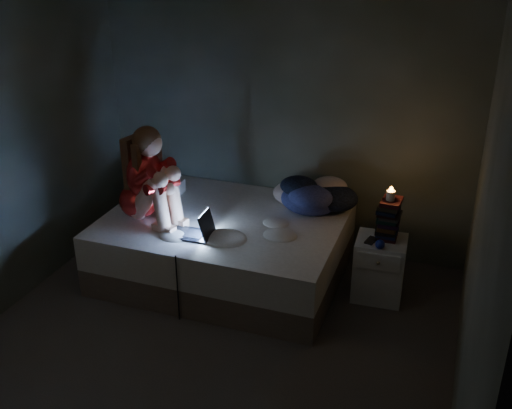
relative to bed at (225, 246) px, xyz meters
The scene contains 13 objects.
floor 1.18m from the bed, 75.32° to the right, with size 3.60×3.80×0.02m, color #4F4743.
wall_back 1.33m from the bed, 70.42° to the left, with size 3.60×0.02×2.60m, color #353D2E.
wall_right 2.58m from the bed, 27.67° to the right, with size 0.02×3.80×2.60m, color #353D2E.
bed is the anchor object (origin of this frame).
pillow 0.92m from the bed, 161.27° to the left, with size 0.45×0.32×0.13m, color white.
woman 1.03m from the bed, 159.01° to the right, with size 0.55×0.36×0.88m, color maroon, non-canonical shape.
laptop 0.60m from the bed, 107.64° to the right, with size 0.35×0.24×0.24m, color black, non-canonical shape.
clothes_pile 0.91m from the bed, 31.11° to the left, with size 0.57×0.45×0.34m, color #18223F, non-canonical shape.
nightstand 1.39m from the bed, ahead, with size 0.42×0.37×0.55m, color silver.
book_stack 1.49m from the bed, ahead, with size 0.19×0.25×0.34m, color black, non-canonical shape.
candle 1.57m from the bed, ahead, with size 0.07×0.07×0.08m, color beige.
phone 1.33m from the bed, ahead, with size 0.07×0.14×0.01m, color black.
blue_orb 1.42m from the bed, ahead, with size 0.08×0.08×0.08m, color navy.
Camera 1 is at (1.60, -3.34, 2.93)m, focal length 42.11 mm.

